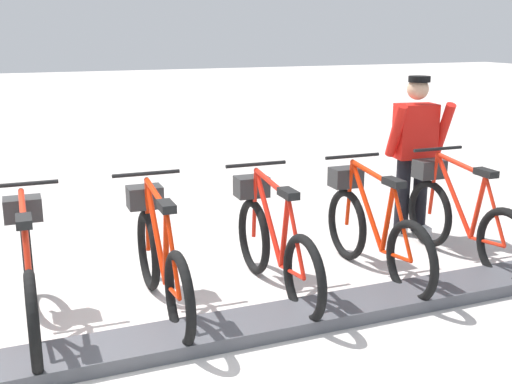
{
  "coord_description": "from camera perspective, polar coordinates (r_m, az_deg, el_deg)",
  "views": [
    {
      "loc": [
        -3.86,
        0.29,
        2.12
      ],
      "look_at": [
        0.5,
        -1.49,
        0.9
      ],
      "focal_mm": 44.35,
      "sensor_mm": 36.0,
      "label": 1
    }
  ],
  "objects": [
    {
      "name": "ground_plane",
      "position": [
        4.41,
        -16.22,
        -14.82
      ],
      "size": [
        60.0,
        60.0,
        0.0
      ],
      "primitive_type": "plane",
      "color": "beige"
    },
    {
      "name": "dock_rail_base",
      "position": [
        4.39,
        -16.26,
        -14.25
      ],
      "size": [
        0.44,
        8.36,
        0.1
      ],
      "primitive_type": "cube",
      "color": "#47474C",
      "rests_on": "ground"
    },
    {
      "name": "bike_docked_0",
      "position": [
        6.16,
        17.88,
        -2.14
      ],
      "size": [
        1.72,
        0.54,
        1.02
      ],
      "color": "black",
      "rests_on": "ground"
    },
    {
      "name": "bike_docked_1",
      "position": [
        5.61,
        10.43,
        -3.26
      ],
      "size": [
        1.72,
        0.54,
        1.02
      ],
      "color": "black",
      "rests_on": "ground"
    },
    {
      "name": "bike_docked_2",
      "position": [
        5.18,
        1.55,
        -4.52
      ],
      "size": [
        1.72,
        0.54,
        1.02
      ],
      "color": "black",
      "rests_on": "ground"
    },
    {
      "name": "bike_docked_3",
      "position": [
        4.9,
        -8.67,
        -5.83
      ],
      "size": [
        1.72,
        0.54,
        1.02
      ],
      "color": "black",
      "rests_on": "ground"
    },
    {
      "name": "bike_docked_4",
      "position": [
        4.79,
        -19.79,
        -7.04
      ],
      "size": [
        1.72,
        0.54,
        1.02
      ],
      "color": "black",
      "rests_on": "ground"
    },
    {
      "name": "worker_near_rack",
      "position": [
        6.74,
        14.1,
        3.72
      ],
      "size": [
        0.53,
        0.67,
        1.66
      ],
      "color": "white",
      "rests_on": "ground"
    }
  ]
}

